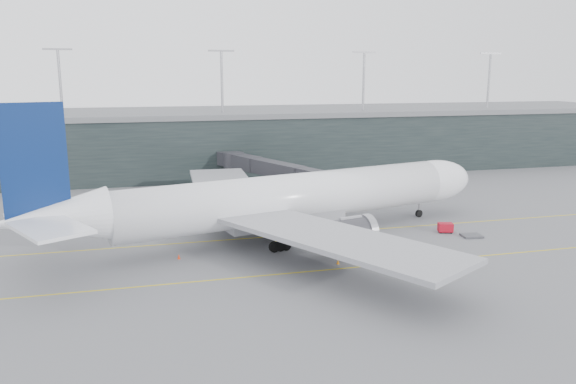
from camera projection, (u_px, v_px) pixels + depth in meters
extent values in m
plane|color=slate|center=(235.00, 232.00, 87.32)|extent=(320.00, 320.00, 0.00)
cube|color=gold|center=(240.00, 239.00, 83.53)|extent=(160.00, 0.25, 0.02)
cube|color=gold|center=(262.00, 276.00, 68.37)|extent=(160.00, 0.25, 0.02)
cube|color=gold|center=(245.00, 202.00, 107.49)|extent=(0.25, 60.00, 0.02)
cube|color=black|center=(198.00, 143.00, 140.82)|extent=(240.00, 35.00, 14.00)
cube|color=slate|center=(197.00, 113.00, 139.24)|extent=(240.00, 36.00, 1.20)
cylinder|color=#9E9EA3|center=(60.00, 84.00, 120.93)|extent=(0.60, 0.60, 14.00)
cylinder|color=#9E9EA3|center=(222.00, 83.00, 129.45)|extent=(0.60, 0.60, 14.00)
cylinder|color=#9E9EA3|center=(364.00, 82.00, 137.97)|extent=(0.60, 0.60, 14.00)
cylinder|color=#9E9EA3|center=(489.00, 82.00, 146.48)|extent=(0.60, 0.60, 14.00)
cylinder|color=white|center=(290.00, 198.00, 83.41)|extent=(52.77, 19.49, 7.09)
ellipsoid|color=white|center=(433.00, 181.00, 96.39)|extent=(16.15, 10.45, 7.09)
cone|color=white|center=(55.00, 219.00, 68.14)|extent=(13.84, 9.62, 6.81)
cube|color=gray|center=(283.00, 216.00, 83.45)|extent=(19.13, 9.94, 2.29)
cube|color=black|center=(452.00, 172.00, 98.17)|extent=(3.26, 3.93, 0.91)
cube|color=gray|center=(336.00, 238.00, 66.79)|extent=(25.44, 33.88, 0.63)
cylinder|color=#37373C|center=(343.00, 234.00, 75.75)|extent=(8.73, 5.80, 4.00)
cube|color=gray|center=(224.00, 187.00, 97.33)|extent=(11.52, 33.52, 0.63)
cylinder|color=#37373C|center=(271.00, 202.00, 94.47)|extent=(8.73, 5.80, 4.00)
cube|color=#091E51|center=(34.00, 161.00, 65.85)|extent=(7.35, 2.34, 13.72)
cube|color=white|center=(50.00, 228.00, 62.08)|extent=(10.48, 12.05, 0.40)
cube|color=white|center=(39.00, 205.00, 72.91)|extent=(6.49, 10.41, 0.40)
cylinder|color=black|center=(419.00, 213.00, 96.20)|extent=(1.33, 0.75, 1.26)
cylinder|color=#9E9EA3|center=(419.00, 209.00, 96.02)|extent=(0.34, 0.34, 2.97)
cylinder|color=black|center=(280.00, 246.00, 77.67)|extent=(1.58, 0.91, 1.49)
cylinder|color=black|center=(248.00, 227.00, 87.13)|extent=(1.58, 0.91, 1.49)
cube|color=#2B2B30|center=(364.00, 189.00, 92.21)|extent=(4.88, 5.11, 3.12)
cube|color=#2B2B30|center=(327.00, 180.00, 99.35)|extent=(8.37, 14.41, 2.79)
cube|color=#2B2B30|center=(277.00, 170.00, 110.52)|extent=(8.63, 14.52, 2.90)
cube|color=#2B2B30|center=(237.00, 161.00, 121.70)|extent=(8.89, 14.63, 3.01)
cylinder|color=#9E9EA3|center=(323.00, 199.00, 100.67)|extent=(0.56, 0.56, 4.24)
cube|color=#37373C|center=(323.00, 208.00, 101.03)|extent=(2.72, 2.43, 0.78)
cylinder|color=#2B2B30|center=(300.00, 155.00, 129.80)|extent=(4.46, 4.46, 3.35)
cylinder|color=#2B2B30|center=(300.00, 170.00, 130.54)|extent=(2.01, 2.01, 4.02)
cube|color=#A20B1B|center=(445.00, 227.00, 86.71)|extent=(2.50, 1.94, 1.31)
cylinder|color=black|center=(441.00, 232.00, 86.37)|extent=(0.43, 0.25, 0.40)
cylinder|color=black|center=(451.00, 232.00, 86.34)|extent=(0.43, 0.25, 0.40)
cylinder|color=black|center=(439.00, 230.00, 87.35)|extent=(0.43, 0.25, 0.40)
cylinder|color=black|center=(450.00, 230.00, 87.32)|extent=(0.43, 0.25, 0.40)
cube|color=#3B3C41|center=(472.00, 236.00, 84.60)|extent=(3.15, 2.64, 0.29)
cube|color=#37373C|center=(198.00, 216.00, 96.58)|extent=(2.13, 1.87, 0.18)
cube|color=#A9AEB5|center=(198.00, 211.00, 96.41)|extent=(1.76, 1.69, 1.37)
cube|color=navy|center=(198.00, 207.00, 96.26)|extent=(1.81, 1.75, 0.07)
cube|color=#37373C|center=(209.00, 215.00, 96.77)|extent=(2.29, 2.00, 0.20)
cube|color=#ABB2B7|center=(209.00, 210.00, 96.58)|extent=(1.88, 1.81, 1.48)
cube|color=navy|center=(209.00, 206.00, 96.42)|extent=(1.94, 1.87, 0.08)
cube|color=#37373C|center=(221.00, 214.00, 97.73)|extent=(2.17, 1.86, 0.19)
cube|color=#ACB1B9|center=(221.00, 209.00, 97.55)|extent=(1.77, 1.70, 1.45)
cube|color=navy|center=(221.00, 205.00, 97.39)|extent=(1.83, 1.75, 0.08)
cone|color=red|center=(441.00, 223.00, 90.97)|extent=(0.40, 0.40, 0.64)
cone|color=#CD6E0B|center=(338.00, 262.00, 72.52)|extent=(0.41, 0.41, 0.65)
cone|color=#D6530B|center=(269.00, 211.00, 99.05)|extent=(0.50, 0.50, 0.80)
cone|color=red|center=(179.00, 257.00, 74.49)|extent=(0.41, 0.41, 0.65)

